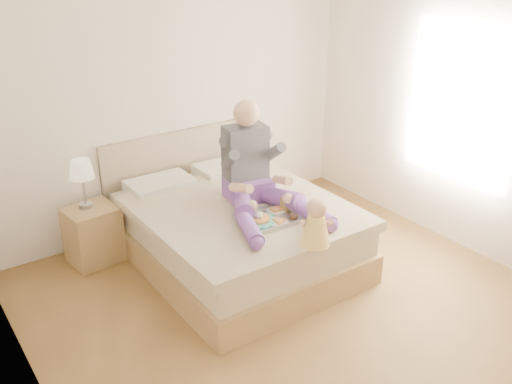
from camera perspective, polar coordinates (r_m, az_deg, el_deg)
room at (r=4.12m, az=6.34°, el=5.67°), size 4.02×4.22×2.71m
bed at (r=5.34m, az=-2.47°, el=-3.61°), size 1.70×2.18×1.00m
nightstand at (r=5.52m, az=-15.97°, el=-4.13°), size 0.49×0.44×0.54m
lamp at (r=5.30m, az=-17.05°, el=1.93°), size 0.23×0.23×0.46m
adult at (r=5.01m, az=-0.11°, el=1.66°), size 0.79×1.19×0.94m
tray at (r=4.83m, az=1.25°, el=-2.44°), size 0.51×0.41×0.14m
baby at (r=4.43m, az=5.99°, el=-3.33°), size 0.31×0.34×0.39m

